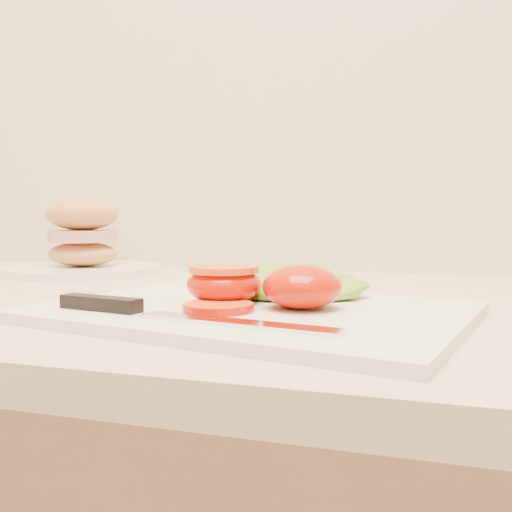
% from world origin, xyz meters
% --- Properties ---
extents(cutting_board, '(0.42, 0.34, 0.01)m').
position_xyz_m(cutting_board, '(-0.34, 1.55, 0.94)').
color(cutting_board, white).
rests_on(cutting_board, counter).
extents(tomato_half_dome, '(0.07, 0.07, 0.04)m').
position_xyz_m(tomato_half_dome, '(-0.30, 1.55, 0.96)').
color(tomato_half_dome, red).
rests_on(tomato_half_dome, cutting_board).
extents(tomato_half_cut, '(0.07, 0.07, 0.04)m').
position_xyz_m(tomato_half_cut, '(-0.37, 1.56, 0.96)').
color(tomato_half_cut, red).
rests_on(tomato_half_cut, cutting_board).
extents(tomato_slice_0, '(0.06, 0.06, 0.01)m').
position_xyz_m(tomato_slice_0, '(-0.36, 1.52, 0.94)').
color(tomato_slice_0, orange).
rests_on(tomato_slice_0, cutting_board).
extents(lettuce_leaf_0, '(0.18, 0.17, 0.03)m').
position_xyz_m(lettuce_leaf_0, '(-0.34, 1.63, 0.95)').
color(lettuce_leaf_0, '#8EBA31').
rests_on(lettuce_leaf_0, cutting_board).
extents(lettuce_leaf_1, '(0.10, 0.08, 0.02)m').
position_xyz_m(lettuce_leaf_1, '(-0.30, 1.63, 0.95)').
color(lettuce_leaf_1, '#8EBA31').
rests_on(lettuce_leaf_1, cutting_board).
extents(knife, '(0.26, 0.07, 0.01)m').
position_xyz_m(knife, '(-0.41, 1.48, 0.94)').
color(knife, silver).
rests_on(knife, cutting_board).
extents(sandwich_plate, '(0.24, 0.24, 0.12)m').
position_xyz_m(sandwich_plate, '(-0.72, 1.84, 0.97)').
color(sandwich_plate, white).
rests_on(sandwich_plate, counter).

